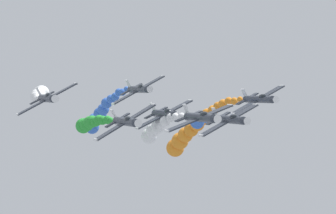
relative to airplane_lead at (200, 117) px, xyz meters
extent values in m
cylinder|color=#333842|center=(-0.01, -0.18, -0.03)|extent=(1.41, 9.00, 1.41)
cone|color=white|center=(-0.01, 4.92, -0.03)|extent=(1.34, 1.20, 1.34)
cube|color=#333842|center=(-0.05, -0.58, -0.12)|extent=(8.69, 1.90, 3.36)
cylinder|color=white|center=(-4.36, -0.58, 1.47)|extent=(0.46, 1.40, 0.46)
cylinder|color=white|center=(4.27, -0.58, -1.72)|extent=(0.46, 1.40, 0.46)
cube|color=#333842|center=(0.01, -4.18, 0.02)|extent=(3.63, 1.20, 1.49)
cube|color=white|center=(0.32, -4.28, 0.88)|extent=(0.69, 1.10, 1.55)
ellipsoid|color=black|center=(0.16, 1.62, 0.44)|extent=(0.99, 2.20, 0.93)
sphere|color=white|center=(-0.17, -7.35, -0.10)|extent=(1.03, 1.03, 1.03)
sphere|color=white|center=(-0.06, -9.52, -0.20)|extent=(1.01, 1.01, 1.01)
sphere|color=white|center=(-0.19, -11.69, -0.41)|extent=(1.32, 1.32, 1.32)
sphere|color=white|center=(-0.07, -13.86, -1.00)|extent=(1.60, 1.60, 1.60)
sphere|color=white|center=(-0.24, -16.03, -1.29)|extent=(1.82, 1.82, 1.82)
sphere|color=white|center=(-0.41, -18.20, -1.99)|extent=(2.02, 2.02, 2.02)
sphere|color=white|center=(-0.31, -20.37, -2.69)|extent=(2.05, 2.05, 2.05)
sphere|color=white|center=(-0.45, -22.54, -3.58)|extent=(2.44, 2.44, 2.44)
cylinder|color=#333842|center=(-7.18, -7.03, -0.61)|extent=(1.48, 9.00, 1.48)
cone|color=white|center=(-7.18, -1.93, -0.61)|extent=(1.41, 1.20, 1.41)
cube|color=#333842|center=(-7.23, -7.43, -0.69)|extent=(8.27, 1.90, 4.35)
cylinder|color=white|center=(-11.32, -7.43, 1.40)|extent=(0.48, 1.40, 0.48)
cylinder|color=white|center=(-3.13, -7.43, -2.79)|extent=(0.48, 1.40, 0.48)
cube|color=#333842|center=(-7.16, -11.03, -0.56)|extent=(3.46, 1.20, 1.89)
cube|color=white|center=(-6.74, -11.13, 0.25)|extent=(0.85, 1.10, 1.49)
ellipsoid|color=black|center=(-6.96, -5.23, -0.16)|extent=(1.03, 2.20, 0.99)
sphere|color=blue|center=(-7.19, -13.90, -0.74)|extent=(1.01, 1.01, 1.01)
sphere|color=blue|center=(-7.36, -15.77, -0.84)|extent=(1.22, 1.22, 1.22)
sphere|color=blue|center=(-7.74, -17.65, -0.82)|extent=(1.37, 1.37, 1.37)
sphere|color=blue|center=(-7.98, -19.52, -0.84)|extent=(1.65, 1.65, 1.65)
sphere|color=blue|center=(-8.27, -21.39, -1.00)|extent=(1.69, 1.69, 1.69)
sphere|color=blue|center=(-8.92, -23.26, -1.26)|extent=(1.88, 1.88, 1.88)
sphere|color=blue|center=(-9.43, -25.14, -1.28)|extent=(2.03, 2.03, 2.03)
sphere|color=blue|center=(-10.26, -27.01, -1.68)|extent=(2.40, 2.40, 2.40)
cylinder|color=#333842|center=(7.65, -7.64, -0.73)|extent=(1.50, 9.00, 1.50)
cone|color=white|center=(7.65, -2.54, -0.73)|extent=(1.43, 1.20, 1.43)
cube|color=#333842|center=(7.60, -8.04, -0.81)|extent=(8.07, 1.90, 4.74)
cylinder|color=white|center=(3.62, -8.04, 1.48)|extent=(0.49, 1.40, 0.49)
cylinder|color=white|center=(11.59, -8.04, -3.11)|extent=(0.49, 1.40, 0.49)
cube|color=#333842|center=(7.68, -11.64, -0.68)|extent=(3.38, 1.20, 2.05)
cube|color=white|center=(8.13, -11.74, 0.11)|extent=(0.92, 1.10, 1.46)
ellipsoid|color=black|center=(7.90, -5.84, -0.30)|extent=(1.04, 2.20, 1.01)
sphere|color=green|center=(7.77, -14.92, -0.80)|extent=(0.87, 0.87, 0.87)
sphere|color=green|center=(7.60, -17.20, -0.81)|extent=(1.25, 1.25, 1.25)
sphere|color=green|center=(7.75, -19.48, -0.95)|extent=(1.38, 1.38, 1.38)
sphere|color=green|center=(7.71, -21.75, -0.97)|extent=(1.53, 1.53, 1.53)
sphere|color=green|center=(7.64, -24.03, -1.29)|extent=(1.62, 1.62, 1.62)
sphere|color=green|center=(7.68, -26.31, -1.39)|extent=(1.95, 1.95, 1.95)
sphere|color=green|center=(7.50, -28.59, -1.60)|extent=(2.04, 2.04, 2.04)
sphere|color=green|center=(7.45, -30.86, -2.03)|extent=(2.22, 2.22, 2.22)
sphere|color=green|center=(7.50, -33.14, -2.33)|extent=(2.55, 2.55, 2.55)
cylinder|color=#333842|center=(-0.59, -15.54, 0.03)|extent=(1.47, 9.00, 1.47)
cone|color=white|center=(-0.59, -10.44, 0.03)|extent=(1.40, 1.20, 1.40)
cube|color=#333842|center=(-0.63, -15.94, -0.06)|extent=(8.36, 1.90, 4.17)
cylinder|color=white|center=(-4.77, -15.94, 1.94)|extent=(0.48, 1.40, 0.48)
cylinder|color=white|center=(3.51, -15.94, -2.06)|extent=(0.48, 1.40, 0.48)
cube|color=#333842|center=(-0.57, -19.54, 0.07)|extent=(3.50, 1.20, 1.82)
cube|color=white|center=(-0.17, -19.64, 0.90)|extent=(0.82, 1.10, 1.50)
ellipsoid|color=black|center=(-0.37, -13.74, 0.47)|extent=(1.02, 2.20, 0.98)
cylinder|color=#333842|center=(-15.23, -14.35, 2.13)|extent=(1.48, 9.00, 1.48)
cone|color=white|center=(-15.23, -9.25, 2.13)|extent=(1.41, 1.20, 1.41)
cube|color=#333842|center=(-15.28, -14.75, 2.04)|extent=(8.27, 1.90, 4.36)
cylinder|color=white|center=(-19.37, -14.75, 4.14)|extent=(0.48, 1.40, 0.48)
cylinder|color=white|center=(-11.18, -14.75, -0.06)|extent=(0.48, 1.40, 0.48)
cube|color=#333842|center=(-15.21, -18.35, 2.17)|extent=(3.46, 1.20, 1.90)
cube|color=white|center=(-14.79, -18.45, 2.99)|extent=(0.86, 1.10, 1.49)
ellipsoid|color=black|center=(-15.00, -12.55, 2.57)|extent=(1.03, 2.20, 0.99)
sphere|color=orange|center=(-15.30, -21.24, 2.07)|extent=(0.92, 0.92, 0.92)
sphere|color=orange|center=(-15.16, -23.12, 1.76)|extent=(1.23, 1.23, 1.23)
sphere|color=orange|center=(-15.02, -25.01, 1.71)|extent=(1.39, 1.39, 1.39)
sphere|color=orange|center=(-14.84, -26.89, 1.23)|extent=(1.63, 1.63, 1.63)
sphere|color=orange|center=(-14.74, -28.77, 0.76)|extent=(1.66, 1.66, 1.66)
sphere|color=orange|center=(-14.59, -30.66, 0.06)|extent=(1.84, 1.84, 1.84)
sphere|color=orange|center=(-14.31, -32.54, -0.65)|extent=(2.07, 2.07, 2.07)
sphere|color=orange|center=(-14.24, -34.43, -1.45)|extent=(2.40, 2.40, 2.40)
sphere|color=orange|center=(-13.94, -36.31, -2.45)|extent=(2.60, 2.60, 2.60)
sphere|color=orange|center=(-13.53, -38.20, -3.52)|extent=(2.67, 2.67, 2.67)
sphere|color=orange|center=(-13.10, -40.08, -4.57)|extent=(2.81, 2.81, 2.81)
sphere|color=orange|center=(-12.75, -41.97, -5.80)|extent=(3.18, 3.18, 3.18)
sphere|color=orange|center=(-12.51, -43.85, -7.19)|extent=(3.37, 3.37, 3.37)
cylinder|color=#333842|center=(16.73, -15.21, 2.34)|extent=(1.49, 9.00, 1.49)
cone|color=white|center=(16.73, -10.11, 2.34)|extent=(1.41, 1.20, 1.41)
cube|color=#333842|center=(16.68, -15.61, 2.25)|extent=(8.22, 1.90, 4.46)
cylinder|color=white|center=(12.61, -15.61, 4.40)|extent=(0.49, 1.40, 0.49)
cylinder|color=white|center=(20.75, -15.61, 0.10)|extent=(0.49, 1.40, 0.49)
cube|color=#333842|center=(16.75, -19.21, 2.38)|extent=(3.44, 1.20, 1.93)
cube|color=white|center=(17.18, -19.31, 3.19)|extent=(0.87, 1.10, 1.48)
ellipsoid|color=black|center=(16.96, -13.41, 2.77)|extent=(1.03, 2.20, 0.99)
sphere|color=white|center=(16.78, -22.08, 2.27)|extent=(0.86, 0.86, 0.86)
sphere|color=white|center=(16.65, -23.96, 2.16)|extent=(1.23, 1.23, 1.23)
sphere|color=white|center=(16.38, -25.83, 2.35)|extent=(1.30, 1.30, 1.30)
sphere|color=white|center=(16.08, -27.71, 2.45)|extent=(1.65, 1.65, 1.65)
sphere|color=white|center=(15.98, -29.58, 2.47)|extent=(1.61, 1.61, 1.61)
sphere|color=white|center=(15.42, -31.46, 2.60)|extent=(2.05, 2.05, 2.05)
sphere|color=white|center=(14.98, -33.33, 2.56)|extent=(2.17, 2.17, 2.17)
sphere|color=white|center=(14.62, -35.21, 2.68)|extent=(2.31, 2.31, 2.31)
sphere|color=white|center=(14.12, -37.08, 2.73)|extent=(2.43, 2.43, 2.43)
sphere|color=white|center=(13.34, -38.96, 3.04)|extent=(2.65, 2.65, 2.65)
cylinder|color=#333842|center=(0.66, -24.31, 3.64)|extent=(1.49, 9.00, 1.49)
cone|color=white|center=(0.66, -19.21, 3.64)|extent=(1.41, 1.20, 1.41)
cube|color=#333842|center=(0.61, -24.71, 3.55)|extent=(8.20, 1.90, 4.50)
cylinder|color=white|center=(-3.44, -24.71, 5.72)|extent=(0.49, 1.40, 0.49)
cylinder|color=white|center=(4.67, -24.71, 1.38)|extent=(0.49, 1.40, 0.49)
cube|color=#333842|center=(0.68, -28.31, 3.68)|extent=(3.44, 1.20, 1.95)
cube|color=white|center=(1.11, -28.41, 4.49)|extent=(0.88, 1.10, 1.48)
ellipsoid|color=black|center=(0.89, -22.51, 4.07)|extent=(1.04, 2.20, 0.99)
sphere|color=blue|center=(0.63, -31.35, 3.74)|extent=(0.87, 0.87, 0.87)
sphere|color=blue|center=(0.72, -33.39, 3.21)|extent=(1.23, 1.23, 1.23)
sphere|color=blue|center=(0.77, -35.42, 3.19)|extent=(1.33, 1.33, 1.33)
sphere|color=blue|center=(0.82, -37.46, 2.44)|extent=(1.43, 1.43, 1.43)
sphere|color=blue|center=(1.02, -39.50, 1.98)|extent=(1.61, 1.61, 1.61)
sphere|color=blue|center=(1.31, -41.53, 1.27)|extent=(1.97, 1.97, 1.97)
sphere|color=blue|center=(1.39, -43.57, 0.11)|extent=(2.10, 2.10, 2.10)
sphere|color=blue|center=(1.45, -45.61, -0.74)|extent=(2.44, 2.44, 2.44)
sphere|color=blue|center=(1.96, -47.65, -1.96)|extent=(2.57, 2.57, 2.57)
sphere|color=blue|center=(1.98, -49.68, -3.30)|extent=(2.67, 2.67, 2.67)
camera|label=1|loc=(36.01, 89.82, 3.17)|focal=81.64mm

